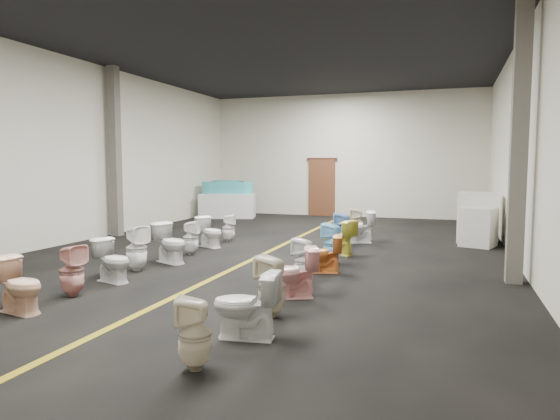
# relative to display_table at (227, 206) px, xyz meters

# --- Properties ---
(floor) EXTENTS (16.00, 16.00, 0.00)m
(floor) POSITION_rel_display_table_xyz_m (3.87, -6.18, -0.43)
(floor) COLOR black
(floor) RESTS_ON ground
(ceiling) EXTENTS (16.00, 16.00, 0.00)m
(ceiling) POSITION_rel_display_table_xyz_m (3.87, -6.18, 4.07)
(ceiling) COLOR black
(ceiling) RESTS_ON ground
(wall_back) EXTENTS (10.00, 0.00, 10.00)m
(wall_back) POSITION_rel_display_table_xyz_m (3.87, 1.82, 1.82)
(wall_back) COLOR beige
(wall_back) RESTS_ON ground
(wall_left) EXTENTS (0.00, 16.00, 16.00)m
(wall_left) POSITION_rel_display_table_xyz_m (-1.13, -6.18, 1.82)
(wall_left) COLOR beige
(wall_left) RESTS_ON ground
(wall_right) EXTENTS (0.00, 16.00, 16.00)m
(wall_right) POSITION_rel_display_table_xyz_m (8.87, -6.18, 1.82)
(wall_right) COLOR beige
(wall_right) RESTS_ON ground
(aisle_stripe) EXTENTS (0.12, 15.60, 0.01)m
(aisle_stripe) POSITION_rel_display_table_xyz_m (3.87, -6.18, -0.43)
(aisle_stripe) COLOR olive
(aisle_stripe) RESTS_ON floor
(back_door) EXTENTS (1.00, 0.10, 2.10)m
(back_door) POSITION_rel_display_table_xyz_m (3.07, 1.76, 0.62)
(back_door) COLOR #562D19
(back_door) RESTS_ON floor
(door_frame) EXTENTS (1.15, 0.08, 0.10)m
(door_frame) POSITION_rel_display_table_xyz_m (3.07, 1.77, 1.69)
(door_frame) COLOR #331C11
(door_frame) RESTS_ON back_door
(column_left) EXTENTS (0.25, 0.25, 4.50)m
(column_left) POSITION_rel_display_table_xyz_m (-0.88, -5.18, 1.82)
(column_left) COLOR #59544C
(column_left) RESTS_ON floor
(column_right) EXTENTS (0.25, 0.25, 4.50)m
(column_right) POSITION_rel_display_table_xyz_m (8.62, -7.68, 1.82)
(column_right) COLOR #59544C
(column_right) RESTS_ON floor
(display_table) EXTENTS (2.14, 1.46, 0.87)m
(display_table) POSITION_rel_display_table_xyz_m (0.00, 0.00, 0.00)
(display_table) COLOR silver
(display_table) RESTS_ON floor
(bathtub) EXTENTS (1.81, 1.01, 0.55)m
(bathtub) POSITION_rel_display_table_xyz_m (-0.00, 0.00, 0.64)
(bathtub) COLOR teal
(bathtub) RESTS_ON display_table
(appliance_crate_a) EXTENTS (0.90, 0.90, 0.91)m
(appliance_crate_a) POSITION_rel_display_table_xyz_m (8.27, -3.97, 0.02)
(appliance_crate_a) COLOR beige
(appliance_crate_a) RESTS_ON floor
(appliance_crate_b) EXTENTS (0.95, 0.95, 1.23)m
(appliance_crate_b) POSITION_rel_display_table_xyz_m (8.27, -3.25, 0.18)
(appliance_crate_b) COLOR silver
(appliance_crate_b) RESTS_ON floor
(appliance_crate_c) EXTENTS (0.80, 0.80, 0.76)m
(appliance_crate_c) POSITION_rel_display_table_xyz_m (8.27, -1.59, -0.05)
(appliance_crate_c) COLOR silver
(appliance_crate_c) RESTS_ON floor
(appliance_crate_d) EXTENTS (0.83, 0.83, 0.94)m
(appliance_crate_d) POSITION_rel_display_table_xyz_m (8.27, -0.47, 0.04)
(appliance_crate_d) COLOR silver
(appliance_crate_d) RESTS_ON floor
(toilet_left_2) EXTENTS (0.77, 0.53, 0.73)m
(toilet_left_2) POSITION_rel_display_table_xyz_m (2.38, -11.53, -0.07)
(toilet_left_2) COLOR #E7B592
(toilet_left_2) RESTS_ON floor
(toilet_left_3) EXTENTS (0.42, 0.41, 0.77)m
(toilet_left_3) POSITION_rel_display_table_xyz_m (2.44, -10.66, -0.05)
(toilet_left_3) COLOR #D1938B
(toilet_left_3) RESTS_ON floor
(toilet_left_4) EXTENTS (0.78, 0.57, 0.71)m
(toilet_left_4) POSITION_rel_display_table_xyz_m (2.43, -9.71, -0.08)
(toilet_left_4) COLOR silver
(toilet_left_4) RESTS_ON floor
(toilet_left_5) EXTENTS (0.50, 0.49, 0.83)m
(toilet_left_5) POSITION_rel_display_table_xyz_m (2.30, -8.88, -0.02)
(toilet_left_5) COLOR white
(toilet_left_5) RESTS_ON floor
(toilet_left_6) EXTENTS (0.88, 0.70, 0.78)m
(toilet_left_6) POSITION_rel_display_table_xyz_m (2.48, -8.01, -0.04)
(toilet_left_6) COLOR silver
(toilet_left_6) RESTS_ON floor
(toilet_left_7) EXTENTS (0.38, 0.37, 0.73)m
(toilet_left_7) POSITION_rel_display_table_xyz_m (2.41, -7.08, -0.07)
(toilet_left_7) COLOR white
(toilet_left_7) RESTS_ON floor
(toilet_left_8) EXTENTS (0.80, 0.65, 0.71)m
(toilet_left_8) POSITION_rel_display_table_xyz_m (2.37, -6.09, -0.08)
(toilet_left_8) COLOR white
(toilet_left_8) RESTS_ON floor
(toilet_left_9) EXTENTS (0.39, 0.38, 0.69)m
(toilet_left_9) POSITION_rel_display_table_xyz_m (2.42, -5.20, -0.09)
(toilet_left_9) COLOR white
(toilet_left_9) RESTS_ON floor
(toilet_right_0) EXTENTS (0.40, 0.39, 0.70)m
(toilet_right_0) POSITION_rel_display_table_xyz_m (5.39, -12.42, -0.08)
(toilet_right_0) COLOR beige
(toilet_right_0) RESTS_ON floor
(toilet_right_1) EXTENTS (0.78, 0.51, 0.75)m
(toilet_right_1) POSITION_rel_display_table_xyz_m (5.51, -11.48, -0.06)
(toilet_right_1) COLOR silver
(toilet_right_1) RESTS_ON floor
(toilet_right_2) EXTENTS (0.41, 0.40, 0.78)m
(toilet_right_2) POSITION_rel_display_table_xyz_m (5.51, -10.65, -0.04)
(toilet_right_2) COLOR beige
(toilet_right_2) RESTS_ON floor
(toilet_right_3) EXTENTS (0.83, 0.67, 0.74)m
(toilet_right_3) POSITION_rel_display_table_xyz_m (5.49, -9.71, -0.06)
(toilet_right_3) COLOR #EDA3A2
(toilet_right_3) RESTS_ON floor
(toilet_right_4) EXTENTS (0.38, 0.37, 0.74)m
(toilet_right_4) POSITION_rel_display_table_xyz_m (5.41, -8.81, -0.06)
(toilet_right_4) COLOR silver
(toilet_right_4) RESTS_ON floor
(toilet_right_5) EXTENTS (0.73, 0.50, 0.68)m
(toilet_right_5) POSITION_rel_display_table_xyz_m (5.51, -7.93, -0.09)
(toilet_right_5) COLOR orange
(toilet_right_5) RESTS_ON floor
(toilet_right_6) EXTENTS (0.42, 0.42, 0.79)m
(toilet_right_6) POSITION_rel_display_table_xyz_m (5.47, -7.04, -0.04)
(toilet_right_6) COLOR #85CEF0
(toilet_right_6) RESTS_ON floor
(toilet_right_7) EXTENTS (0.84, 0.68, 0.75)m
(toilet_right_7) POSITION_rel_display_table_xyz_m (5.39, -6.10, -0.06)
(toilet_right_7) COLOR yellow
(toilet_right_7) RESTS_ON floor
(toilet_right_8) EXTENTS (0.38, 0.38, 0.82)m
(toilet_right_8) POSITION_rel_display_table_xyz_m (5.31, -5.25, -0.02)
(toilet_right_8) COLOR #6C9ED6
(toilet_right_8) RESTS_ON floor
(toilet_right_9) EXTENTS (0.87, 0.66, 0.79)m
(toilet_right_9) POSITION_rel_display_table_xyz_m (5.52, -4.34, -0.04)
(toilet_right_9) COLOR white
(toilet_right_9) RESTS_ON floor
(toilet_right_10) EXTENTS (0.39, 0.38, 0.77)m
(toilet_right_10) POSITION_rel_display_table_xyz_m (5.31, -3.39, -0.05)
(toilet_right_10) COLOR beige
(toilet_right_10) RESTS_ON floor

